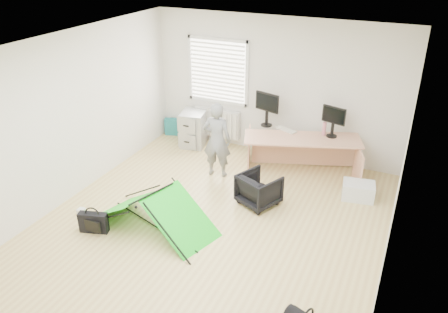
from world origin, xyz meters
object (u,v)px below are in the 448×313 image
at_px(filing_cabinet, 194,128).
at_px(desk, 301,156).
at_px(monitor_right, 333,126).
at_px(storage_crate, 358,191).
at_px(thermos, 324,129).
at_px(monitor_left, 267,114).
at_px(laptop_bag, 94,222).
at_px(person, 217,140).
at_px(office_chair, 259,189).
at_px(kite, 153,210).

bearing_deg(filing_cabinet, desk, -19.26).
bearing_deg(monitor_right, storage_crate, -30.93).
bearing_deg(thermos, monitor_left, -178.95).
bearing_deg(filing_cabinet, laptop_bag, -100.65).
height_order(storage_crate, laptop_bag, laptop_bag).
bearing_deg(person, filing_cabinet, -53.26).
bearing_deg(thermos, desk, -136.43).
distance_m(thermos, office_chair, 1.82).
xyz_separation_m(monitor_left, kite, (-0.75, -2.86, -0.66)).
bearing_deg(office_chair, kite, 70.82).
xyz_separation_m(monitor_left, monitor_right, (1.25, 0.01, -0.03)).
xyz_separation_m(monitor_right, office_chair, (-0.78, -1.60, -0.65)).
xyz_separation_m(person, storage_crate, (2.50, 0.25, -0.56)).
height_order(desk, thermos, thermos).
height_order(office_chair, kite, kite).
distance_m(office_chair, storage_crate, 1.69).
relative_size(kite, storage_crate, 3.65).
xyz_separation_m(monitor_left, laptop_bag, (-1.49, -3.34, -0.79)).
distance_m(filing_cabinet, laptop_bag, 3.36).
bearing_deg(filing_cabinet, kite, -85.96).
relative_size(thermos, office_chair, 0.41).
distance_m(filing_cabinet, kite, 3.00).
bearing_deg(filing_cabinet, office_chair, -50.32).
distance_m(monitor_left, thermos, 1.11).
relative_size(monitor_right, storage_crate, 0.86).
relative_size(filing_cabinet, thermos, 2.98).
xyz_separation_m(filing_cabinet, person, (1.01, -1.00, 0.34)).
height_order(thermos, storage_crate, thermos).
distance_m(monitor_right, storage_crate, 1.27).
height_order(monitor_left, kite, monitor_left).
xyz_separation_m(filing_cabinet, office_chair, (2.06, -1.60, -0.10)).
xyz_separation_m(monitor_left, storage_crate, (1.92, -0.74, -0.81)).
bearing_deg(storage_crate, monitor_right, 132.07).
relative_size(desk, laptop_bag, 4.89).
xyz_separation_m(monitor_right, thermos, (-0.15, 0.01, -0.09)).
xyz_separation_m(monitor_left, thermos, (1.10, 0.02, -0.12)).
relative_size(monitor_right, office_chair, 0.74).
bearing_deg(desk, filing_cabinet, 153.51).
relative_size(person, kite, 0.75).
relative_size(desk, office_chair, 3.50).
distance_m(filing_cabinet, monitor_right, 2.90).
relative_size(monitor_right, laptop_bag, 1.04).
relative_size(office_chair, storage_crate, 1.15).
relative_size(filing_cabinet, laptop_bag, 1.72).
xyz_separation_m(desk, person, (-1.37, -0.71, 0.35)).
bearing_deg(monitor_left, laptop_bag, -97.47).
bearing_deg(storage_crate, thermos, 137.29).
xyz_separation_m(storage_crate, laptop_bag, (-3.42, -2.60, 0.02)).
distance_m(desk, person, 1.58).
bearing_deg(kite, desk, 76.85).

